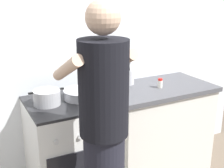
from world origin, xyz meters
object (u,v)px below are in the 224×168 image
Objects in this scene: mixing_bowl at (81,94)px; utensil_crock at (129,74)px; spice_bottle at (160,83)px; stove_range at (68,153)px; person at (104,139)px; pot at (47,97)px.

mixing_bowl is 0.57m from utensil_crock.
mixing_bowl is 3.33× the size of spice_bottle.
stove_range is at bearing 177.22° from spice_bottle.
person is (-0.10, -0.64, -0.08)m from mixing_bowl.
pot is at bearing 105.63° from person.
mixing_bowl reaches higher than stove_range.
stove_range is 0.53× the size of person.
pot is 1.02m from spice_bottle.
spice_bottle reaches higher than stove_range.
pot is (-0.14, 0.02, 0.51)m from stove_range.
pot is 0.84m from utensil_crock.
spice_bottle is at bearing -47.83° from utensil_crock.
utensil_crock is at bearing 132.17° from spice_bottle.
spice_bottle is at bearing -3.32° from pot.
utensil_crock is 0.20× the size of person.
mixing_bowl is (0.28, 0.00, -0.02)m from pot.
mixing_bowl is 0.65m from person.
pot is 0.96× the size of mixing_bowl.
mixing_bowl is at bearing 0.93° from pot.
person is (0.04, -0.62, 0.41)m from stove_range.
person is at bearing -129.02° from utensil_crock.
pot is 0.28m from mixing_bowl.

